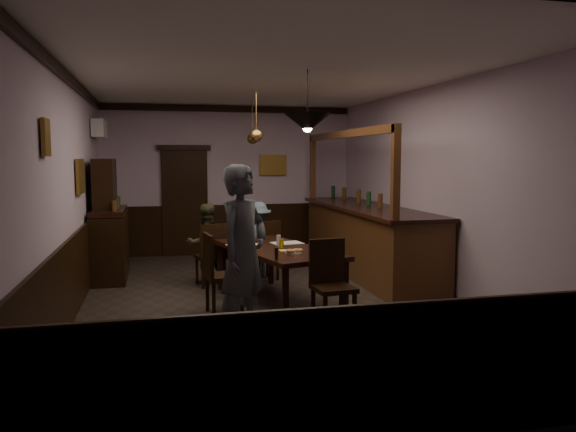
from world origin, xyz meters
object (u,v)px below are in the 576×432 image
object	(u,v)px
chair_far_right	(266,248)
person_seated_left	(206,243)
chair_near	(331,280)
chair_far_left	(212,252)
sideboard	(109,231)
chair_side	(218,270)
pendant_brass_far	(253,139)
pendant_iron	(307,123)
coffee_cup	(317,247)
pendant_brass_mid	(256,136)
soda_can	(281,244)
person_seated_right	(258,240)
bar_counter	(367,238)
dining_table	(277,252)
person_standing	(243,253)

from	to	relation	value
chair_far_right	person_seated_left	xyz separation A→B (m)	(-0.95, 0.03, 0.10)
chair_near	chair_far_left	bearing A→B (deg)	109.57
chair_far_right	sideboard	world-z (taller)	sideboard
chair_far_left	person_seated_left	bearing A→B (deg)	-86.83
chair_side	person_seated_left	distance (m)	1.81
sideboard	pendant_brass_far	xyz separation A→B (m)	(2.51, 0.88, 1.52)
pendant_brass_far	sideboard	bearing A→B (deg)	-160.66
chair_far_right	pendant_iron	bearing A→B (deg)	74.81
chair_far_left	chair_far_right	distance (m)	0.91
coffee_cup	chair_far_left	bearing A→B (deg)	113.83
pendant_brass_mid	coffee_cup	bearing A→B (deg)	-75.51
soda_can	sideboard	xyz separation A→B (m)	(-2.37, 2.17, -0.03)
chair_far_right	person_seated_right	distance (m)	0.29
chair_far_right	person_seated_right	size ratio (longest dim) A/B	0.78
bar_counter	pendant_iron	bearing A→B (deg)	-126.22
chair_side	chair_far_left	bearing A→B (deg)	-10.24
chair_far_right	chair_near	world-z (taller)	chair_near
coffee_cup	sideboard	world-z (taller)	sideboard
chair_far_left	chair_near	xyz separation A→B (m)	(1.13, -2.37, 0.03)
sideboard	chair_side	bearing A→B (deg)	-59.37
chair_far_left	soda_can	size ratio (longest dim) A/B	8.07
chair_far_right	soda_can	xyz separation A→B (m)	(-0.06, -1.44, 0.28)
coffee_cup	pendant_brass_mid	bearing A→B (deg)	89.22
chair_near	bar_counter	xyz separation A→B (m)	(1.51, 2.76, 0.05)
pendant_brass_far	chair_far_right	bearing A→B (deg)	-92.64
person_seated_left	chair_far_right	bearing A→B (deg)	166.89
chair_far_left	sideboard	xyz separation A→B (m)	(-1.56, 0.97, 0.25)
dining_table	chair_near	world-z (taller)	chair_near
person_seated_left	chair_side	bearing A→B (deg)	78.53
soda_can	pendant_iron	xyz separation A→B (m)	(0.17, -0.68, 1.56)
chair_near	pendant_brass_mid	world-z (taller)	pendant_brass_mid
soda_can	bar_counter	xyz separation A→B (m)	(1.83, 1.59, -0.20)
coffee_cup	person_seated_right	bearing A→B (deg)	86.55
chair_far_right	chair_near	distance (m)	2.63
dining_table	soda_can	xyz separation A→B (m)	(0.04, -0.10, 0.12)
chair_side	soda_can	world-z (taller)	chair_side
person_standing	pendant_iron	xyz separation A→B (m)	(0.89, 0.71, 1.42)
pendant_brass_mid	pendant_brass_far	distance (m)	1.55
person_seated_left	person_seated_right	distance (m)	0.90
chair_far_right	sideboard	xyz separation A→B (m)	(-2.44, 0.73, 0.25)
person_seated_left	pendant_brass_mid	xyz separation A→B (m)	(0.82, 0.04, 1.67)
chair_far_left	pendant_iron	distance (m)	2.81
person_seated_left	coffee_cup	xyz separation A→B (m)	(1.29, -1.77, 0.18)
person_standing	sideboard	size ratio (longest dim) A/B	0.97
person_seated_left	pendant_brass_far	xyz separation A→B (m)	(1.02, 1.58, 1.67)
soda_can	sideboard	distance (m)	3.22
chair_far_right	chair_far_left	bearing A→B (deg)	-2.81
person_seated_left	pendant_brass_far	size ratio (longest dim) A/B	1.54
pendant_brass_far	dining_table	bearing A→B (deg)	-93.44
chair_far_left	bar_counter	distance (m)	2.67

